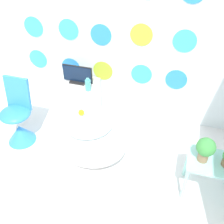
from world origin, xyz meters
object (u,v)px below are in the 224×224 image
Objects in this scene: vase at (88,85)px; potted_plant_left at (206,148)px; bathtub at (90,140)px; chair at (19,123)px; tv at (78,75)px.

vase is 0.66× the size of potted_plant_left.
potted_plant_left reaches higher than vase.
potted_plant_left is (1.18, -0.11, 0.33)m from bathtub.
chair is 2.08× the size of tv.
bathtub is 1.23m from potted_plant_left.
potted_plant_left is at bearing -3.92° from chair.
bathtub is 0.72m from vase.
bathtub is at bearing -60.09° from tv.
bathtub is at bearing -68.99° from vase.
vase is (0.19, -0.13, -0.03)m from tv.
tv is at bearing 119.91° from bathtub.
tv reaches higher than potted_plant_left.
bathtub is at bearing 174.61° from potted_plant_left.
vase is at bearing -34.74° from tv.
bathtub is 2.10× the size of tv.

